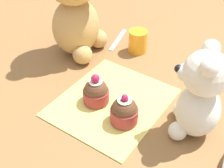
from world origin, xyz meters
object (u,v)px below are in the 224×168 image
Objects in this scene: teddy_bear_cream at (200,95)px; cupcake_near_tan_bear at (96,92)px; cupcake_near_cream_bear at (124,111)px; teaspoon at (118,39)px; juice_glass at (138,41)px; teddy_bear_tan at (75,4)px.

teddy_bear_cream is 0.23m from cupcake_near_tan_bear.
cupcake_near_cream_bear is 0.34m from teaspoon.
teddy_bear_cream is 2.77× the size of cupcake_near_cream_bear.
teaspoon is (-0.02, -0.08, -0.03)m from juice_glass.
teddy_bear_cream is 0.40m from teaspoon.
teddy_bear_tan reaches higher than teddy_bear_cream.
cupcake_near_cream_bear is at bearing -81.34° from teddy_bear_cream.
teddy_bear_cream is at bearing 52.33° from juice_glass.
teddy_bear_cream is 0.16m from cupcake_near_cream_bear.
juice_glass is at bearing -63.33° from teddy_bear_tan.
cupcake_near_cream_bear is 0.09m from cupcake_near_tan_bear.
cupcake_near_cream_bear reaches higher than teaspoon.
cupcake_near_tan_bear reaches higher than cupcake_near_cream_bear.
cupcake_near_cream_bear is 0.28m from juice_glass.
juice_glass is (-0.26, -0.12, -0.00)m from cupcake_near_cream_bear.
cupcake_near_cream_bear is 0.98× the size of cupcake_near_tan_bear.
cupcake_near_tan_bear is (0.14, 0.17, -0.11)m from teddy_bear_tan.
cupcake_near_cream_bear is at bearing 25.22° from juice_glass.
cupcake_near_cream_bear is (0.06, -0.13, -0.06)m from teddy_bear_cream.
cupcake_near_cream_bear is 1.14× the size of juice_glass.
teddy_bear_tan is 0.32m from cupcake_near_cream_bear.
teddy_bear_cream reaches higher than cupcake_near_cream_bear.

